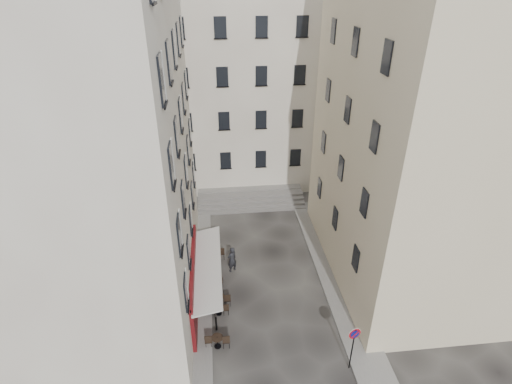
{
  "coord_description": "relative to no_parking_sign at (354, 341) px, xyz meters",
  "views": [
    {
      "loc": [
        -2.74,
        -16.87,
        17.7
      ],
      "look_at": [
        -0.49,
        4.0,
        5.91
      ],
      "focal_mm": 28.0,
      "sensor_mm": 36.0,
      "label": 1
    }
  ],
  "objects": [
    {
      "name": "ground",
      "position": [
        -3.38,
        4.18,
        -1.97
      ],
      "size": [
        90.0,
        90.0,
        0.0
      ],
      "primitive_type": "plane",
      "color": "black",
      "rests_on": "ground"
    },
    {
      "name": "sidewalk_left",
      "position": [
        -7.88,
        8.18,
        -1.91
      ],
      "size": [
        2.0,
        22.0,
        0.12
      ],
      "primitive_type": "cube",
      "color": "slate",
      "rests_on": "ground"
    },
    {
      "name": "sidewalk_right",
      "position": [
        1.12,
        7.18,
        -1.91
      ],
      "size": [
        2.0,
        18.0,
        0.12
      ],
      "primitive_type": "cube",
      "color": "slate",
      "rests_on": "ground"
    },
    {
      "name": "building_left",
      "position": [
        -13.88,
        7.18,
        8.34
      ],
      "size": [
        12.2,
        16.2,
        20.6
      ],
      "color": "beige",
      "rests_on": "ground"
    },
    {
      "name": "building_right",
      "position": [
        7.12,
        7.68,
        7.34
      ],
      "size": [
        12.2,
        14.2,
        18.6
      ],
      "color": "beige",
      "rests_on": "ground"
    },
    {
      "name": "building_back",
      "position": [
        -4.38,
        23.18,
        7.34
      ],
      "size": [
        18.2,
        10.2,
        18.6
      ],
      "color": "beige",
      "rests_on": "ground"
    },
    {
      "name": "cafe_storefront",
      "position": [
        -7.7,
        5.18,
        -0.09
      ],
      "size": [
        1.74,
        7.3,
        3.5
      ],
      "color": "#4B0A0E",
      "rests_on": "ground"
    },
    {
      "name": "stone_steps",
      "position": [
        -3.38,
        16.75,
        -1.57
      ],
      "size": [
        9.0,
        3.15,
        0.8
      ],
      "color": "#615E5B",
      "rests_on": "ground"
    },
    {
      "name": "bollard_near",
      "position": [
        -6.63,
        3.18,
        -1.45
      ],
      "size": [
        0.12,
        0.12,
        0.98
      ],
      "color": "black",
      "rests_on": "ground"
    },
    {
      "name": "bollard_mid",
      "position": [
        -6.63,
        6.68,
        -1.45
      ],
      "size": [
        0.12,
        0.12,
        0.98
      ],
      "color": "black",
      "rests_on": "ground"
    },
    {
      "name": "bollard_far",
      "position": [
        -6.63,
        10.18,
        -1.45
      ],
      "size": [
        0.12,
        0.12,
        0.98
      ],
      "color": "black",
      "rests_on": "ground"
    },
    {
      "name": "no_parking_sign",
      "position": [
        0.0,
        0.0,
        0.0
      ],
      "size": [
        0.63,
        0.17,
        2.78
      ],
      "rotation": [
        0.0,
        0.0,
        0.2
      ],
      "color": "black",
      "rests_on": "ground"
    },
    {
      "name": "bistro_table_a",
      "position": [
        -6.6,
        2.03,
        -1.5
      ],
      "size": [
        1.32,
        0.62,
        0.93
      ],
      "color": "black",
      "rests_on": "ground"
    },
    {
      "name": "bistro_table_b",
      "position": [
        -6.47,
        4.34,
        -1.54
      ],
      "size": [
        1.19,
        0.56,
        0.84
      ],
      "color": "black",
      "rests_on": "ground"
    },
    {
      "name": "bistro_table_c",
      "position": [
        -6.39,
        5.05,
        -1.5
      ],
      "size": [
        1.3,
        0.61,
        0.92
      ],
      "color": "black",
      "rests_on": "ground"
    },
    {
      "name": "bistro_table_d",
      "position": [
        -6.71,
        6.72,
        -1.55
      ],
      "size": [
        1.16,
        0.54,
        0.81
      ],
      "color": "black",
      "rests_on": "ground"
    },
    {
      "name": "bistro_table_e",
      "position": [
        -6.63,
        9.5,
        -1.47
      ],
      "size": [
        1.39,
        0.65,
        0.98
      ],
      "color": "black",
      "rests_on": "ground"
    },
    {
      "name": "pedestrian",
      "position": [
        -5.47,
        8.11,
        -1.02
      ],
      "size": [
        0.83,
        0.77,
        1.9
      ],
      "primitive_type": "imported",
      "rotation": [
        0.0,
        0.0,
        3.75
      ],
      "color": "black",
      "rests_on": "ground"
    }
  ]
}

